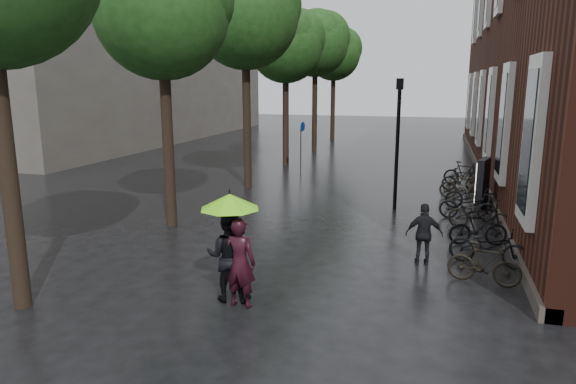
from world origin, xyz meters
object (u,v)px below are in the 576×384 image
at_px(person_burgundy, 240,263).
at_px(lamp_post, 398,131).
at_px(parked_bicycles, 472,205).
at_px(person_black, 229,256).
at_px(pedestrian_walking, 424,234).
at_px(ad_lightbox, 482,183).

height_order(person_burgundy, lamp_post, lamp_post).
xyz_separation_m(person_burgundy, parked_bicycles, (4.63, 8.03, -0.41)).
relative_size(person_burgundy, person_black, 0.97).
distance_m(pedestrian_walking, parked_bicycles, 4.81).
bearing_deg(pedestrian_walking, ad_lightbox, -112.17).
distance_m(person_black, pedestrian_walking, 4.82).
bearing_deg(lamp_post, ad_lightbox, 23.51).
bearing_deg(parked_bicycles, ad_lightbox, 77.46).
xyz_separation_m(person_burgundy, ad_lightbox, (5.05, 9.91, -0.04)).
distance_m(pedestrian_walking, ad_lightbox, 6.73).
bearing_deg(ad_lightbox, lamp_post, -140.59).
relative_size(person_black, pedestrian_walking, 1.23).
bearing_deg(person_black, parked_bicycles, -132.53).
distance_m(ad_lightbox, lamp_post, 3.59).
height_order(pedestrian_walking, ad_lightbox, ad_lightbox).
height_order(person_black, ad_lightbox, person_black).
height_order(person_black, pedestrian_walking, person_black).
height_order(pedestrian_walking, lamp_post, lamp_post).
relative_size(person_burgundy, pedestrian_walking, 1.20).
bearing_deg(ad_lightbox, person_black, -103.09).
bearing_deg(lamp_post, person_burgundy, -104.25).
distance_m(person_black, lamp_post, 8.99).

